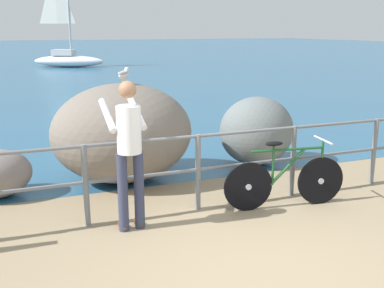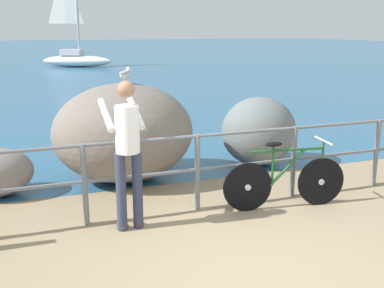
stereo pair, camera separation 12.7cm
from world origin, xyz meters
The scene contains 9 objects.
ground_plane centered at (0.00, 20.00, -0.05)m, with size 120.00×120.00×0.10m, color #937F60.
sea_surface centered at (0.00, 47.84, 0.00)m, with size 120.00×90.00×0.01m, color #285B7F.
promenade_railing centered at (0.00, 1.74, 0.64)m, with size 8.78×0.07×1.02m.
bicycle centered at (1.12, 1.39, 0.39)m, with size 1.69×0.48×0.92m.
person_at_railing centered at (-0.97, 1.46, 0.99)m, with size 0.47×0.65×1.78m.
breakwater_boulder_main centered at (-0.65, 3.29, 0.77)m, with size 2.19×1.85×1.53m.
breakwater_boulder_right centered at (1.73, 3.32, 0.60)m, with size 1.32×1.16×1.20m.
seagull centered at (-0.59, 3.31, 1.67)m, with size 0.26×0.31×0.23m.
sailboat centered at (1.04, 25.85, 0.71)m, with size 4.49×3.23×6.16m.
Camera 2 is at (-2.02, -3.62, 2.35)m, focal length 43.00 mm.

